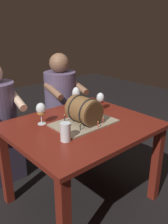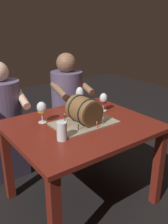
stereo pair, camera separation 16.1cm
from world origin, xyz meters
name	(u,v)px [view 2 (the right image)]	position (x,y,z in m)	size (l,w,h in m)	color
ground_plane	(82,198)	(0.00, 0.00, 0.00)	(8.00, 8.00, 0.00)	black
dining_table	(81,137)	(0.00, 0.00, 0.63)	(1.13, 0.95, 0.75)	maroon
barrel_cake	(84,112)	(0.02, -0.01, 0.85)	(0.50, 0.33, 0.23)	gray
wine_glass_white	(80,94)	(0.22, 0.33, 0.88)	(0.08, 0.08, 0.20)	white
wine_glass_amber	(42,108)	(-0.24, 0.21, 0.87)	(0.08, 0.08, 0.18)	white
wine_glass_red	(103,99)	(0.35, 0.13, 0.86)	(0.07, 0.07, 0.17)	white
beer_pint	(62,132)	(-0.27, -0.15, 0.81)	(0.07, 0.07, 0.13)	white
person_seated_left	(4,124)	(-0.37, 0.79, 0.56)	(0.44, 0.52, 1.18)	#372D40
person_seated_right	(67,108)	(0.37, 0.79, 0.57)	(0.42, 0.50, 1.21)	#372D40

